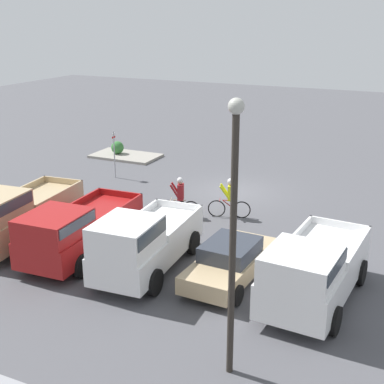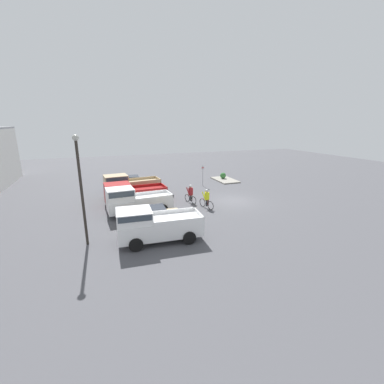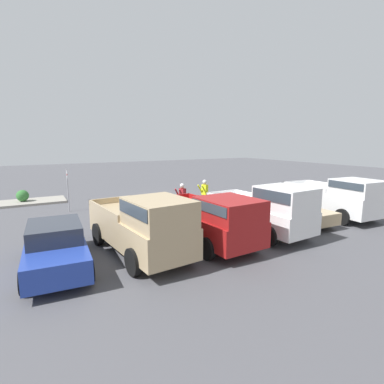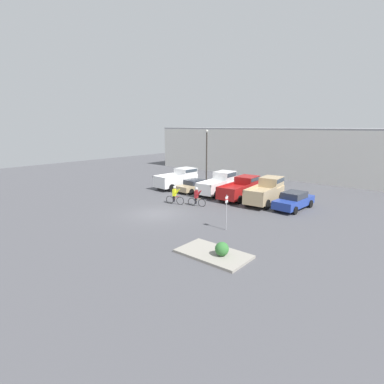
% 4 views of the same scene
% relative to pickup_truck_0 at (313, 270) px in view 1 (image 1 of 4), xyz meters
% --- Properties ---
extents(ground_plane, '(80.00, 80.00, 0.00)m').
position_rel_pickup_truck_0_xyz_m(ground_plane, '(5.93, -9.08, -1.15)').
color(ground_plane, '#4C4C51').
extents(pickup_truck_0, '(2.57, 5.37, 2.21)m').
position_rel_pickup_truck_0_xyz_m(pickup_truck_0, '(0.00, 0.00, 0.00)').
color(pickup_truck_0, white).
rests_on(pickup_truck_0, ground_plane).
extents(sedan_0, '(2.06, 4.35, 1.34)m').
position_rel_pickup_truck_0_xyz_m(sedan_0, '(2.77, -0.47, -0.47)').
color(sedan_0, tan).
rests_on(sedan_0, ground_plane).
extents(pickup_truck_1, '(2.38, 5.32, 2.29)m').
position_rel_pickup_truck_0_xyz_m(pickup_truck_1, '(5.54, 0.42, 0.03)').
color(pickup_truck_1, white).
rests_on(pickup_truck_1, ground_plane).
extents(pickup_truck_2, '(2.45, 5.60, 2.08)m').
position_rel_pickup_truck_0_xyz_m(pickup_truck_2, '(8.35, 0.26, -0.06)').
color(pickup_truck_2, maroon).
rests_on(pickup_truck_2, ground_plane).
extents(pickup_truck_3, '(2.54, 5.67, 2.31)m').
position_rel_pickup_truck_0_xyz_m(pickup_truck_3, '(11.13, 0.16, 0.05)').
color(pickup_truck_3, tan).
rests_on(pickup_truck_3, ground_plane).
extents(cyclist_0, '(1.67, 0.61, 1.76)m').
position_rel_pickup_truck_0_xyz_m(cyclist_0, '(6.85, -5.02, -0.27)').
color(cyclist_0, black).
rests_on(cyclist_0, ground_plane).
extents(cyclist_1, '(1.78, 0.64, 1.76)m').
position_rel_pickup_truck_0_xyz_m(cyclist_1, '(4.86, -5.80, -0.27)').
color(cyclist_1, black).
rests_on(cyclist_1, ground_plane).
extents(fire_lane_sign, '(0.06, 0.30, 2.53)m').
position_rel_pickup_truck_0_xyz_m(fire_lane_sign, '(12.51, -8.67, 0.38)').
color(fire_lane_sign, '#9E9EA3').
rests_on(fire_lane_sign, ground_plane).
extents(lamppost, '(0.36, 0.36, 6.68)m').
position_rel_pickup_truck_0_xyz_m(lamppost, '(1.05, 3.98, 2.78)').
color(lamppost, '#2D2823').
rests_on(lamppost, ground_plane).
extents(curb_island, '(4.05, 2.35, 0.15)m').
position_rel_pickup_truck_0_xyz_m(curb_island, '(14.30, -12.60, -1.07)').
color(curb_island, gray).
rests_on(curb_island, ground_plane).
extents(shrub, '(0.77, 0.77, 0.77)m').
position_rel_pickup_truck_0_xyz_m(shrub, '(14.88, -12.61, -0.61)').
color(shrub, '#337033').
rests_on(shrub, curb_island).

